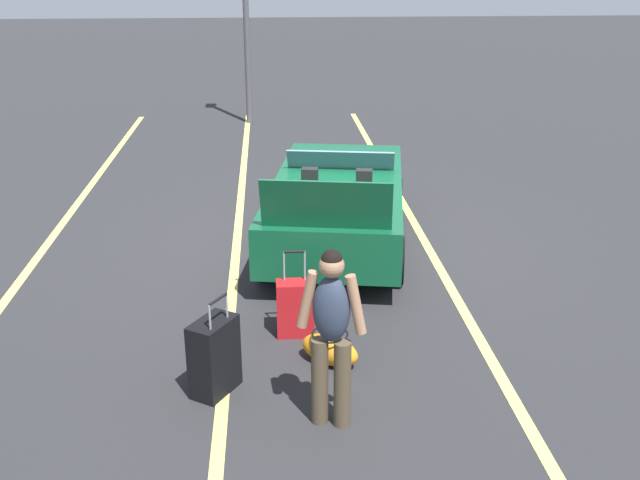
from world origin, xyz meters
TOP-DOWN VIEW (x-y plane):
  - ground_plane at (0.00, 0.00)m, footprint 80.00×80.00m
  - lot_line_near at (0.00, -1.26)m, footprint 18.00×0.12m
  - lot_line_mid at (0.00, 1.44)m, footprint 18.00×0.12m
  - lot_line_far at (0.00, 4.14)m, footprint 18.00×0.12m
  - convertible_car at (0.20, -0.03)m, footprint 4.37×2.41m
  - suitcase_large_black at (-3.69, 1.51)m, footprint 0.56×0.49m
  - suitcase_medium_bright at (-2.63, 0.71)m, footprint 0.24×0.40m
  - duffel_bag at (-3.27, 0.39)m, footprint 0.63×0.69m
  - traveler_person at (-4.28, 0.47)m, footprint 0.31×0.60m
  - parking_lamp_post at (8.13, 1.38)m, footprint 0.50×0.24m

SIDE VIEW (x-z plane):
  - ground_plane at x=0.00m, z-range 0.00..0.00m
  - lot_line_near at x=0.00m, z-range 0.00..0.00m
  - lot_line_mid at x=0.00m, z-range 0.00..0.00m
  - lot_line_far at x=0.00m, z-range 0.00..0.00m
  - duffel_bag at x=-3.27m, z-range -0.01..0.33m
  - suitcase_medium_bright at x=-2.63m, z-range -0.17..0.79m
  - suitcase_large_black at x=-3.69m, z-range -0.13..0.87m
  - convertible_car at x=0.20m, z-range -0.18..1.36m
  - traveler_person at x=-4.28m, z-range 0.10..1.76m
  - parking_lamp_post at x=8.13m, z-range 0.41..5.25m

